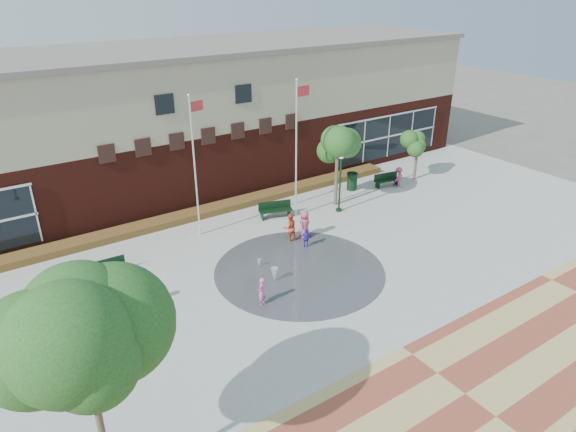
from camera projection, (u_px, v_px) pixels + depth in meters
ground at (338, 299)px, 23.10m from camera, size 120.00×120.00×0.00m
plaza_concrete at (288, 262)px, 26.09m from camera, size 46.00×18.00×0.01m
paver_band at (465, 394)px, 17.85m from camera, size 46.00×6.00×0.01m
splash_pad at (299, 271)px, 25.35m from camera, size 8.40×8.40×0.01m
library_building at (175, 118)px, 34.23m from camera, size 44.40×10.40×9.20m
flower_bed at (219, 211)px, 31.79m from camera, size 26.00×1.20×0.40m
flagpole_left at (195, 160)px, 27.04m from camera, size 0.90×0.31×7.90m
flagpole_right at (297, 143)px, 29.30m from camera, size 1.01×0.19×8.21m
lamp_left at (73, 288)px, 20.28m from camera, size 0.34×0.34×3.25m
lamp_right at (340, 175)px, 30.76m from camera, size 0.40×0.40×3.82m
bench_left at (109, 270)px, 24.85m from camera, size 1.68×0.55×0.83m
bench_mid at (276, 213)px, 30.77m from camera, size 2.08×1.16×1.01m
bench_right at (387, 182)px, 35.39m from camera, size 1.92×0.82×0.94m
trash_can at (352, 181)px, 34.71m from camera, size 0.74×0.74×1.21m
tree_big_left at (86, 356)px, 12.30m from camera, size 4.31×4.31×6.88m
tree_mid at (338, 148)px, 31.11m from camera, size 3.04×3.04×5.13m
tree_small_right at (418, 145)px, 35.74m from camera, size 2.05×2.05×3.50m
water_jet_a at (274, 281)px, 24.47m from camera, size 0.36×0.36×0.69m
water_jet_b at (259, 267)px, 25.63m from camera, size 0.19×0.19×0.42m
child_splash at (262, 292)px, 22.44m from camera, size 0.59×0.57×1.36m
adult_red at (290, 227)px, 27.89m from camera, size 0.90×0.77×1.62m
adult_pink at (305, 225)px, 28.15m from camera, size 0.91×0.71×1.65m
child_blue at (306, 238)px, 27.32m from camera, size 0.68×0.57×1.09m
person_bench at (399, 177)px, 35.11m from camera, size 1.05×0.80×1.44m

